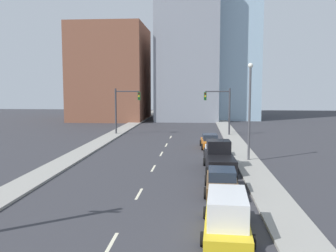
{
  "coord_description": "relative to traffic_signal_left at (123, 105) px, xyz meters",
  "views": [
    {
      "loc": [
        3.58,
        -7.62,
        6.49
      ],
      "look_at": [
        0.22,
        33.58,
        2.2
      ],
      "focal_mm": 40.0,
      "sensor_mm": 36.0,
      "label": 1
    }
  ],
  "objects": [
    {
      "name": "sidewalk_left",
      "position": [
        -1.14,
        5.02,
        -3.95
      ],
      "size": [
        2.24,
        95.49,
        0.16
      ],
      "color": "gray",
      "rests_on": "ground"
    },
    {
      "name": "pickup_truck_black",
      "position": [
        12.0,
        -21.26,
        -3.12
      ],
      "size": [
        2.5,
        5.84,
        2.27
      ],
      "rotation": [
        0.0,
        0.0,
        0.04
      ],
      "color": "black",
      "rests_on": "ground"
    },
    {
      "name": "lane_stripe_at_28m",
      "position": [
        6.75,
        -14.4,
        -4.03
      ],
      "size": [
        0.16,
        2.4,
        0.01
      ],
      "primitive_type": "cube",
      "color": "beige",
      "rests_on": "ground"
    },
    {
      "name": "building_glass_right",
      "position": [
        15.83,
        32.05,
        12.48
      ],
      "size": [
        13.0,
        20.0,
        33.02
      ],
      "color": "#99B7CC",
      "rests_on": "ground"
    },
    {
      "name": "lane_stripe_at_41m",
      "position": [
        6.75,
        -2.01,
        -4.03
      ],
      "size": [
        0.16,
        2.4,
        0.01
      ],
      "primitive_type": "cube",
      "color": "beige",
      "rests_on": "ground"
    },
    {
      "name": "sedan_orange",
      "position": [
        11.6,
        -10.39,
        -3.36
      ],
      "size": [
        2.17,
        4.65,
        1.49
      ],
      "rotation": [
        0.0,
        0.0,
        0.05
      ],
      "color": "orange",
      "rests_on": "ground"
    },
    {
      "name": "box_truck_yellow",
      "position": [
        11.63,
        -34.11,
        -3.16
      ],
      "size": [
        2.41,
        5.38,
        1.85
      ],
      "rotation": [
        0.0,
        0.0,
        -0.05
      ],
      "color": "gold",
      "rests_on": "ground"
    },
    {
      "name": "lane_stripe_at_14m",
      "position": [
        6.75,
        -28.26,
        -4.03
      ],
      "size": [
        0.16,
        2.4,
        0.01
      ],
      "primitive_type": "cube",
      "color": "beige",
      "rests_on": "ground"
    },
    {
      "name": "traffic_signal_left",
      "position": [
        0.0,
        0.0,
        0.0
      ],
      "size": [
        3.53,
        0.35,
        6.33
      ],
      "color": "#38383D",
      "rests_on": "ground"
    },
    {
      "name": "sedan_white",
      "position": [
        11.89,
        -15.52,
        -3.34
      ],
      "size": [
        2.1,
        4.24,
        1.53
      ],
      "rotation": [
        0.0,
        0.0,
        -0.01
      ],
      "color": "silver",
      "rests_on": "ground"
    },
    {
      "name": "sidewalk_right",
      "position": [
        14.64,
        5.02,
        -3.95
      ],
      "size": [
        2.24,
        95.49,
        0.16
      ],
      "color": "gray",
      "rests_on": "ground"
    },
    {
      "name": "lane_stripe_at_7m",
      "position": [
        6.75,
        -35.65,
        -4.03
      ],
      "size": [
        0.16,
        2.4,
        0.01
      ],
      "primitive_type": "cube",
      "color": "beige",
      "rests_on": "ground"
    },
    {
      "name": "traffic_signal_right",
      "position": [
        13.53,
        0.0,
        0.0
      ],
      "size": [
        3.53,
        0.35,
        6.33
      ],
      "color": "#38383D",
      "rests_on": "ground"
    },
    {
      "name": "lane_stripe_at_22m",
      "position": [
        6.75,
        -21.0,
        -4.03
      ],
      "size": [
        0.16,
        2.4,
        0.01
      ],
      "primitive_type": "cube",
      "color": "beige",
      "rests_on": "ground"
    },
    {
      "name": "street_lamp",
      "position": [
        14.75,
        -17.57,
        0.91
      ],
      "size": [
        0.44,
        0.44,
        8.56
      ],
      "color": "#4C4C51",
      "rests_on": "ground"
    },
    {
      "name": "lane_stripe_at_34m",
      "position": [
        6.75,
        -8.81,
        -4.03
      ],
      "size": [
        0.16,
        2.4,
        0.01
      ],
      "primitive_type": "cube",
      "color": "beige",
      "rests_on": "ground"
    },
    {
      "name": "building_brick_left",
      "position": [
        -7.18,
        24.05,
        5.21
      ],
      "size": [
        14.0,
        16.0,
        18.49
      ],
      "color": "brown",
      "rests_on": "ground"
    },
    {
      "name": "building_office_center",
      "position": [
        8.07,
        28.05,
        9.91
      ],
      "size": [
        12.0,
        20.0,
        27.88
      ],
      "color": "gray",
      "rests_on": "ground"
    },
    {
      "name": "sedan_brown",
      "position": [
        11.81,
        -27.5,
        -3.36
      ],
      "size": [
        2.28,
        4.86,
        1.47
      ],
      "rotation": [
        0.0,
        0.0,
        -0.03
      ],
      "color": "brown",
      "rests_on": "ground"
    }
  ]
}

